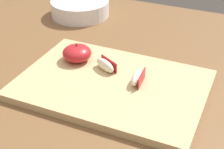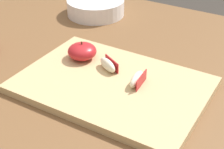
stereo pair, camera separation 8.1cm
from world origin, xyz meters
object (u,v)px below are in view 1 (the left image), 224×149
at_px(cutting_board, 112,85).
at_px(apple_half_skin_up, 77,53).
at_px(apple_wedge_right, 137,77).
at_px(ceramic_fruit_bowl, 80,7).
at_px(apple_wedge_back, 106,65).

height_order(cutting_board, apple_half_skin_up, apple_half_skin_up).
distance_m(apple_half_skin_up, apple_wedge_right, 0.18).
distance_m(cutting_board, apple_wedge_right, 0.06).
bearing_deg(ceramic_fruit_bowl, apple_wedge_right, -45.40).
height_order(apple_half_skin_up, ceramic_fruit_bowl, apple_half_skin_up).
bearing_deg(ceramic_fruit_bowl, apple_half_skin_up, -62.86).
height_order(apple_wedge_back, ceramic_fruit_bowl, ceramic_fruit_bowl).
height_order(apple_half_skin_up, apple_wedge_back, apple_half_skin_up).
height_order(cutting_board, ceramic_fruit_bowl, ceramic_fruit_bowl).
bearing_deg(apple_wedge_right, ceramic_fruit_bowl, 134.60).
relative_size(apple_half_skin_up, apple_wedge_right, 1.15).
xyz_separation_m(cutting_board, apple_half_skin_up, (-0.12, 0.06, 0.03)).
distance_m(cutting_board, apple_wedge_back, 0.06).
relative_size(cutting_board, apple_wedge_right, 6.68).
height_order(apple_wedge_right, apple_wedge_back, same).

